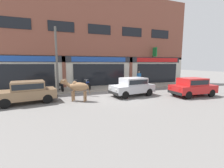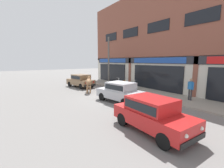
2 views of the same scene
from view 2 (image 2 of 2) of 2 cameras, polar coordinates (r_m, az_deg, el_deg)
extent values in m
plane|color=slate|center=(12.33, 0.81, -5.28)|extent=(90.00, 90.00, 0.00)
cube|color=gray|center=(14.74, 12.48, -2.90)|extent=(19.00, 2.97, 0.13)
cube|color=brown|center=(16.25, 17.82, 21.77)|extent=(23.00, 0.55, 7.28)
cube|color=beige|center=(15.86, 16.97, 3.71)|extent=(23.00, 0.55, 3.40)
cube|color=#28282D|center=(15.56, 16.47, 8.62)|extent=(22.08, 0.08, 0.64)
cube|color=black|center=(21.24, -0.23, 4.33)|extent=(5.83, 0.10, 2.40)
cube|color=#1E479E|center=(21.17, -0.28, 8.92)|extent=(6.13, 0.05, 0.52)
cube|color=brown|center=(18.24, 6.82, 4.64)|extent=(0.36, 0.12, 3.40)
cube|color=black|center=(15.63, 16.18, 2.39)|extent=(5.83, 0.10, 2.40)
cube|color=#1E479E|center=(15.53, 16.40, 8.63)|extent=(6.13, 0.05, 0.52)
cube|color=brown|center=(13.59, 29.05, 2.21)|extent=(0.36, 0.12, 3.40)
cube|color=black|center=(21.56, -0.44, 17.43)|extent=(2.50, 0.06, 1.00)
cube|color=black|center=(18.54, 6.89, 18.79)|extent=(2.50, 0.06, 1.00)
cube|color=black|center=(15.90, 17.02, 20.19)|extent=(2.50, 0.06, 1.00)
cube|color=black|center=(13.88, 30.82, 21.12)|extent=(2.50, 0.06, 1.00)
ellipsoid|color=#936B47|center=(14.37, -8.90, 0.77)|extent=(1.48, 1.13, 0.60)
sphere|color=#936B47|center=(14.62, -8.88, 1.80)|extent=(0.32, 0.32, 0.32)
cylinder|color=#936B47|center=(14.91, -9.32, -1.52)|extent=(0.12, 0.12, 0.72)
cylinder|color=#936B47|center=(14.90, -8.22, -1.50)|extent=(0.12, 0.12, 0.72)
cylinder|color=#936B47|center=(14.06, -9.50, -2.14)|extent=(0.12, 0.12, 0.72)
cylinder|color=#936B47|center=(14.05, -8.33, -2.13)|extent=(0.12, 0.12, 0.72)
cylinder|color=#936B47|center=(15.17, -8.79, 1.76)|extent=(0.52, 0.44, 0.43)
cube|color=#936B47|center=(15.41, -8.76, 2.51)|extent=(0.42, 0.37, 0.26)
cube|color=brown|center=(15.59, -8.73, 2.43)|extent=(0.20, 0.21, 0.14)
cone|color=beige|center=(15.35, -9.16, 3.15)|extent=(0.13, 0.10, 0.19)
cone|color=beige|center=(15.34, -8.41, 3.17)|extent=(0.13, 0.10, 0.19)
cube|color=#936B47|center=(15.33, -9.38, 2.69)|extent=(0.10, 0.14, 0.10)
cube|color=#936B47|center=(15.31, -8.18, 2.71)|extent=(0.10, 0.14, 0.10)
cylinder|color=#936B47|center=(13.68, -9.02, -0.57)|extent=(0.16, 0.11, 0.60)
cylinder|color=black|center=(11.45, -3.79, -4.85)|extent=(0.62, 0.27, 0.60)
cylinder|color=black|center=(12.40, 1.32, -3.77)|extent=(0.62, 0.27, 0.60)
cylinder|color=black|center=(9.86, 4.92, -7.11)|extent=(0.62, 0.27, 0.60)
cylinder|color=black|center=(10.95, 9.93, -5.60)|extent=(0.62, 0.27, 0.60)
cube|color=#B2B5BA|center=(11.05, 2.92, -3.74)|extent=(3.70, 2.10, 0.60)
cube|color=#B2B5BA|center=(10.87, 3.33, -0.84)|extent=(2.09, 1.70, 0.56)
cube|color=black|center=(10.87, 3.33, -0.84)|extent=(1.94, 1.70, 0.35)
cube|color=black|center=(12.32, -2.96, -3.49)|extent=(0.34, 1.52, 0.20)
cube|color=black|center=(10.03, 10.17, -6.46)|extent=(0.34, 1.52, 0.20)
sphere|color=silver|center=(11.98, -4.81, -2.39)|extent=(0.14, 0.14, 0.14)
sphere|color=silver|center=(12.59, -1.41, -1.81)|extent=(0.14, 0.14, 0.14)
cube|color=red|center=(9.55, 8.58, -5.21)|extent=(0.05, 0.16, 0.14)
cube|color=red|center=(10.34, 11.96, -4.23)|extent=(0.05, 0.16, 0.14)
cylinder|color=black|center=(6.82, 26.82, -15.46)|extent=(0.60, 0.20, 0.60)
cylinder|color=black|center=(5.71, 19.20, -19.84)|extent=(0.60, 0.20, 0.60)
cylinder|color=black|center=(8.08, 12.27, -10.89)|extent=(0.60, 0.20, 0.60)
cylinder|color=black|center=(7.17, 4.02, -13.28)|extent=(0.60, 0.20, 0.60)
cube|color=red|center=(6.75, 15.17, -12.28)|extent=(3.54, 1.70, 0.60)
cube|color=red|center=(6.63, 14.72, -7.36)|extent=(1.94, 1.49, 0.56)
cube|color=black|center=(6.63, 14.72, -7.36)|extent=(1.79, 1.51, 0.35)
cube|color=black|center=(5.96, 28.36, -18.30)|extent=(0.16, 1.52, 0.20)
cube|color=black|center=(7.99, 5.59, -10.34)|extent=(0.16, 1.52, 0.20)
sphere|color=silver|center=(6.23, 30.96, -14.31)|extent=(0.14, 0.14, 0.14)
sphere|color=silver|center=(5.44, 26.39, -17.35)|extent=(0.14, 0.14, 0.14)
cube|color=red|center=(8.22, 8.22, -7.50)|extent=(0.03, 0.16, 0.14)
cube|color=red|center=(7.62, 2.59, -8.74)|extent=(0.03, 0.16, 0.14)
cylinder|color=black|center=(18.26, -15.80, -0.05)|extent=(0.62, 0.29, 0.60)
cylinder|color=black|center=(19.02, -12.07, 0.43)|extent=(0.62, 0.29, 0.60)
cylinder|color=black|center=(16.34, -11.68, -0.90)|extent=(0.62, 0.29, 0.60)
cylinder|color=black|center=(17.19, -7.74, -0.33)|extent=(0.62, 0.29, 0.60)
cube|color=#846647|center=(17.64, -11.92, 0.78)|extent=(3.74, 2.24, 0.60)
cube|color=#846647|center=(17.49, -11.79, 2.63)|extent=(2.14, 1.77, 0.56)
cube|color=black|center=(17.49, -11.79, 2.63)|extent=(1.99, 1.77, 0.35)
cube|color=black|center=(19.11, -14.84, 0.61)|extent=(0.41, 1.52, 0.20)
cube|color=black|center=(16.29, -8.45, -0.56)|extent=(0.41, 1.52, 0.20)
sphere|color=silver|center=(18.85, -16.16, 1.37)|extent=(0.14, 0.14, 0.14)
sphere|color=silver|center=(19.35, -13.71, 1.65)|extent=(0.14, 0.14, 0.14)
cube|color=red|center=(15.92, -9.82, 0.36)|extent=(0.06, 0.16, 0.14)
cube|color=red|center=(16.53, -7.06, 0.73)|extent=(0.06, 0.16, 0.14)
cylinder|color=black|center=(17.98, 2.48, 0.49)|extent=(0.22, 0.57, 0.56)
cylinder|color=black|center=(17.04, -0.18, 0.04)|extent=(0.22, 0.57, 0.56)
cube|color=#B2B5BA|center=(17.48, 1.15, 0.40)|extent=(0.27, 0.36, 0.24)
cube|color=black|center=(17.57, 1.49, 1.29)|extent=(0.32, 0.44, 0.24)
cube|color=black|center=(17.27, 0.63, 1.10)|extent=(0.33, 0.56, 0.12)
cylinder|color=#B2B5BA|center=(17.89, 2.37, 1.42)|extent=(0.10, 0.27, 0.59)
cylinder|color=#B2B5BA|center=(17.89, 2.45, 2.33)|extent=(0.51, 0.15, 0.03)
sphere|color=silver|center=(17.95, 2.57, 1.96)|extent=(0.12, 0.12, 0.12)
cylinder|color=#B2B5BA|center=(17.30, 0.09, 0.04)|extent=(0.17, 0.48, 0.06)
cylinder|color=black|center=(16.92, 5.74, -0.06)|extent=(0.15, 0.57, 0.56)
cylinder|color=black|center=(16.22, 2.17, -0.41)|extent=(0.15, 0.57, 0.56)
cube|color=#B2B5BA|center=(16.54, 3.94, -0.10)|extent=(0.23, 0.34, 0.24)
cube|color=orange|center=(16.60, 4.40, 0.83)|extent=(0.27, 0.42, 0.24)
cube|color=black|center=(16.37, 3.25, 0.67)|extent=(0.26, 0.54, 0.12)
cylinder|color=#B2B5BA|center=(16.84, 5.59, 0.93)|extent=(0.06, 0.27, 0.59)
cylinder|color=#B2B5BA|center=(16.83, 5.71, 1.88)|extent=(0.52, 0.08, 0.03)
sphere|color=silver|center=(16.88, 5.87, 1.49)|extent=(0.12, 0.12, 0.12)
cylinder|color=#B2B5BA|center=(16.45, 2.68, -0.42)|extent=(0.10, 0.48, 0.06)
cylinder|color=black|center=(16.07, 8.48, -0.58)|extent=(0.13, 0.57, 0.56)
cylinder|color=black|center=(15.19, 5.29, -1.06)|extent=(0.13, 0.57, 0.56)
cube|color=#B2B5BA|center=(15.60, 6.88, -0.68)|extent=(0.22, 0.33, 0.24)
cube|color=navy|center=(15.68, 7.31, 0.32)|extent=(0.26, 0.41, 0.24)
cube|color=black|center=(15.40, 6.27, 0.11)|extent=(0.25, 0.53, 0.12)
cylinder|color=#B2B5BA|center=(15.98, 8.36, 0.46)|extent=(0.06, 0.27, 0.59)
cylinder|color=#B2B5BA|center=(15.98, 8.48, 1.47)|extent=(0.52, 0.06, 0.03)
sphere|color=silver|center=(16.04, 8.62, 1.06)|extent=(0.12, 0.12, 0.12)
cylinder|color=#B2B5BA|center=(15.44, 5.65, -1.06)|extent=(0.09, 0.48, 0.06)
cylinder|color=#2D2D33|center=(12.49, 27.26, -3.55)|extent=(0.11, 0.11, 0.82)
cylinder|color=#2D2D33|center=(12.38, 27.89, -3.70)|extent=(0.11, 0.11, 0.82)
cylinder|color=#236BB7|center=(12.32, 27.80, -0.48)|extent=(0.32, 0.32, 0.56)
cylinder|color=#236BB7|center=(12.46, 27.06, -0.47)|extent=(0.08, 0.08, 0.56)
cylinder|color=#236BB7|center=(12.19, 28.53, -0.76)|extent=(0.08, 0.08, 0.56)
sphere|color=tan|center=(12.27, 27.93, 1.36)|extent=(0.20, 0.20, 0.20)
cylinder|color=#595651|center=(17.06, -1.28, 8.36)|extent=(0.18, 0.18, 5.49)
camera|label=1|loc=(14.59, -51.53, 3.94)|focal=24.00mm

